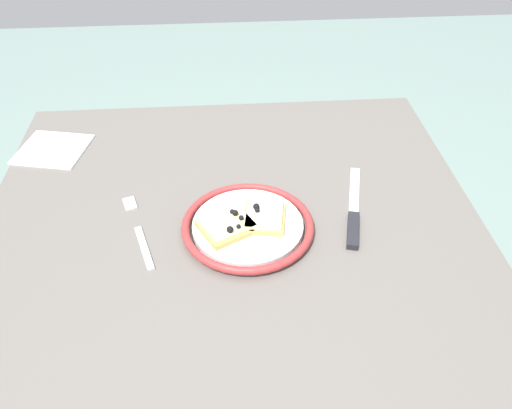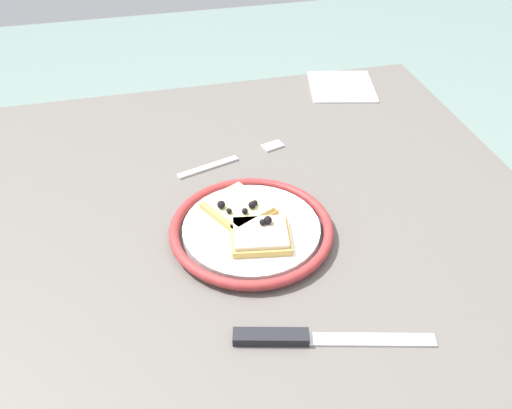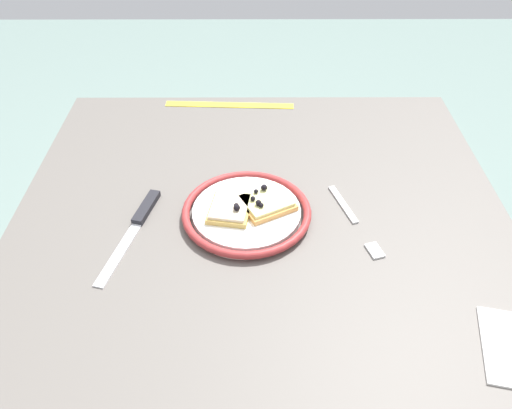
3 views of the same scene
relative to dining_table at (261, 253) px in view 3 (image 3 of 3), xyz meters
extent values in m
cube|color=#5B5651|center=(0.00, 0.00, 0.07)|extent=(0.91, 0.91, 0.04)
cylinder|color=#4C4742|center=(-0.40, -0.40, -0.30)|extent=(0.05, 0.05, 0.71)
cylinder|color=#4C4742|center=(0.40, -0.40, -0.30)|extent=(0.05, 0.05, 0.71)
cylinder|color=white|center=(0.03, -0.01, 0.10)|extent=(0.20, 0.20, 0.02)
torus|color=maroon|center=(0.03, -0.01, 0.10)|extent=(0.24, 0.24, 0.01)
cube|color=tan|center=(0.06, 0.00, 0.11)|extent=(0.08, 0.09, 0.01)
cube|color=beige|center=(0.06, 0.00, 0.12)|extent=(0.07, 0.08, 0.01)
sphere|color=black|center=(0.04, 0.01, 0.13)|extent=(0.01, 0.01, 0.01)
sphere|color=black|center=(0.04, 0.01, 0.13)|extent=(0.01, 0.01, 0.01)
cube|color=tan|center=(-0.01, -0.02, 0.11)|extent=(0.12, 0.11, 0.01)
cube|color=#E3E38E|center=(-0.01, -0.02, 0.12)|extent=(0.10, 0.10, 0.01)
sphere|color=black|center=(0.02, -0.01, 0.13)|extent=(0.01, 0.01, 0.01)
sphere|color=black|center=(0.01, -0.03, 0.13)|extent=(0.01, 0.01, 0.01)
sphere|color=black|center=(0.00, 0.01, 0.13)|extent=(0.01, 0.01, 0.01)
sphere|color=black|center=(0.01, 0.00, 0.13)|extent=(0.01, 0.01, 0.01)
sphere|color=black|center=(-0.01, -0.04, 0.13)|extent=(0.01, 0.01, 0.01)
cube|color=silver|center=(0.24, 0.09, 0.09)|extent=(0.05, 0.15, 0.00)
cube|color=black|center=(0.21, -0.03, 0.10)|extent=(0.04, 0.09, 0.01)
cube|color=silver|center=(-0.15, -0.04, 0.09)|extent=(0.04, 0.11, 0.00)
cube|color=silver|center=(-0.19, 0.08, 0.09)|extent=(0.03, 0.04, 0.00)
cube|color=yellow|center=(0.07, -0.42, 0.09)|extent=(0.31, 0.04, 0.00)
camera|label=1|loc=(-0.01, -0.69, 0.72)|focal=36.56mm
camera|label=2|loc=(0.61, -0.14, 0.63)|focal=38.86mm
camera|label=3|loc=(0.01, 0.69, 0.71)|focal=35.89mm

